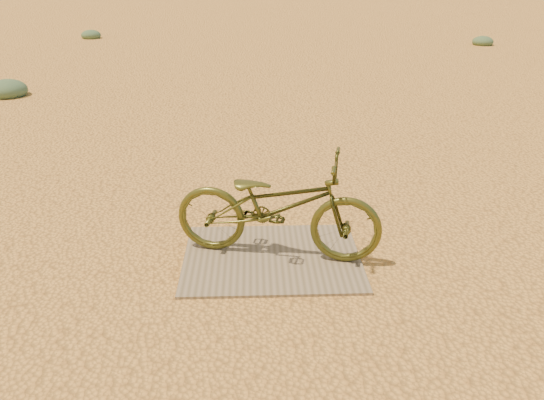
{
  "coord_description": "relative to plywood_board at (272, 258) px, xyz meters",
  "views": [
    {
      "loc": [
        -0.33,
        -3.97,
        2.15
      ],
      "look_at": [
        -0.2,
        -0.34,
        0.51
      ],
      "focal_mm": 35.0,
      "sensor_mm": 36.0,
      "label": 1
    }
  ],
  "objects": [
    {
      "name": "ground",
      "position": [
        0.2,
        0.34,
        -0.01
      ],
      "size": [
        120.0,
        120.0,
        0.0
      ],
      "primitive_type": "plane",
      "color": "gold",
      "rests_on": "ground"
    },
    {
      "name": "plywood_board",
      "position": [
        0.0,
        0.0,
        0.0
      ],
      "size": [
        1.39,
        1.07,
        0.02
      ],
      "primitive_type": "cube",
      "color": "#837259",
      "rests_on": "ground"
    },
    {
      "name": "bicycle",
      "position": [
        0.04,
        0.04,
        0.43
      ],
      "size": [
        1.68,
        0.89,
        0.84
      ],
      "primitive_type": "imported",
      "rotation": [
        0.0,
        0.0,
        1.36
      ],
      "color": "#464919",
      "rests_on": "plywood_board"
    },
    {
      "name": "kale_a",
      "position": [
        -4.42,
        5.75,
        -0.01
      ],
      "size": [
        0.68,
        0.68,
        0.37
      ],
      "primitive_type": "ellipsoid",
      "color": "#4F6B4A",
      "rests_on": "ground"
    },
    {
      "name": "kale_b",
      "position": [
        6.37,
        11.58,
        -0.01
      ],
      "size": [
        0.57,
        0.57,
        0.32
      ],
      "primitive_type": "ellipsoid",
      "color": "#4F6B4A",
      "rests_on": "ground"
    },
    {
      "name": "kale_c",
      "position": [
        -5.07,
        13.42,
        -0.01
      ],
      "size": [
        0.59,
        0.59,
        0.32
      ],
      "primitive_type": "ellipsoid",
      "color": "#4F6B4A",
      "rests_on": "ground"
    }
  ]
}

